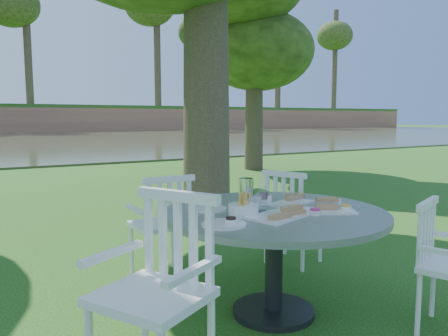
{
  "coord_description": "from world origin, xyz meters",
  "views": [
    {
      "loc": [
        -2.17,
        -3.46,
        1.34
      ],
      "look_at": [
        0.0,
        0.2,
        0.85
      ],
      "focal_mm": 35.0,
      "sensor_mm": 36.0,
      "label": 1
    }
  ],
  "objects": [
    {
      "name": "chair_ne",
      "position": [
        0.32,
        -0.42,
        0.51
      ],
      "size": [
        0.54,
        0.55,
        0.87
      ],
      "rotation": [
        0.0,
        0.0,
        -4.35
      ],
      "color": "white",
      "rests_on": "ground"
    },
    {
      "name": "ground",
      "position": [
        0.0,
        0.0,
        0.0
      ],
      "size": [
        140.0,
        140.0,
        0.0
      ],
      "primitive_type": "plane",
      "color": "#15430E",
      "rests_on": "ground"
    },
    {
      "name": "chair_nw",
      "position": [
        -0.8,
        -0.2,
        0.52
      ],
      "size": [
        0.45,
        0.43,
        0.88
      ],
      "rotation": [
        0.0,
        0.0,
        -3.11
      ],
      "color": "white",
      "rests_on": "ground"
    },
    {
      "name": "chair_se",
      "position": [
        0.35,
        -1.88,
        0.48
      ],
      "size": [
        0.53,
        0.51,
        0.82
      ],
      "rotation": [
        0.0,
        0.0,
        0.37
      ],
      "color": "white",
      "rests_on": "ground"
    },
    {
      "name": "table",
      "position": [
        -0.41,
        -1.16,
        0.6
      ],
      "size": [
        1.49,
        1.49,
        0.72
      ],
      "color": "black",
      "rests_on": "ground"
    },
    {
      "name": "river",
      "position": [
        0.0,
        23.0,
        0.0
      ],
      "size": [
        100.0,
        28.0,
        0.12
      ],
      "primitive_type": "cube",
      "color": "#373E24",
      "rests_on": "ground"
    },
    {
      "name": "tableware",
      "position": [
        -0.49,
        -1.11,
        0.76
      ],
      "size": [
        1.17,
        0.76,
        0.2
      ],
      "color": "white",
      "rests_on": "table"
    },
    {
      "name": "chair_sw",
      "position": [
        -1.37,
        -1.54,
        0.57
      ],
      "size": [
        0.64,
        0.65,
        0.97
      ],
      "rotation": [
        0.0,
        0.0,
        -1.08
      ],
      "color": "white",
      "rests_on": "ground"
    }
  ]
}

